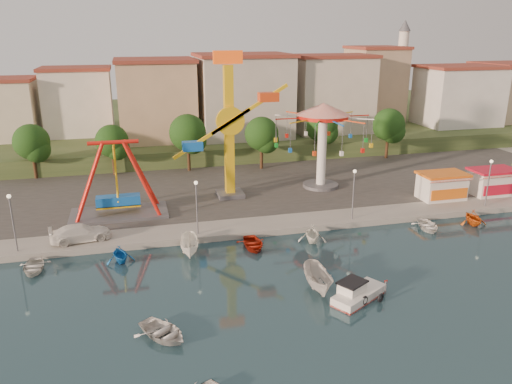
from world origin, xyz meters
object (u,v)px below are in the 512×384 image
object	(u,v)px
rowboat_a	(163,332)
van	(80,233)
kamikaze_tower	(233,131)
wave_swinger	(323,126)
cabin_motorboat	(357,294)
pirate_ship_ride	(117,180)
skiff	(318,280)

from	to	relation	value
rowboat_a	van	world-z (taller)	van
kamikaze_tower	rowboat_a	distance (m)	28.72
kamikaze_tower	wave_swinger	bearing A→B (deg)	5.41
cabin_motorboat	pirate_ship_ride	bearing A→B (deg)	98.84
cabin_motorboat	skiff	distance (m)	3.14
wave_swinger	van	distance (m)	30.24
skiff	van	distance (m)	22.55
pirate_ship_ride	skiff	bearing A→B (deg)	-52.25
pirate_ship_ride	rowboat_a	size ratio (longest dim) A/B	2.56
wave_swinger	cabin_motorboat	world-z (taller)	wave_swinger
kamikaze_tower	cabin_motorboat	world-z (taller)	kamikaze_tower
cabin_motorboat	rowboat_a	size ratio (longest dim) A/B	1.27
cabin_motorboat	kamikaze_tower	bearing A→B (deg)	69.71
rowboat_a	skiff	bearing A→B (deg)	-19.77
kamikaze_tower	van	distance (m)	20.09
cabin_motorboat	rowboat_a	distance (m)	14.49
wave_swinger	cabin_motorboat	bearing A→B (deg)	-105.30
pirate_ship_ride	van	world-z (taller)	pirate_ship_ride
skiff	pirate_ship_ride	bearing A→B (deg)	132.71
wave_swinger	rowboat_a	bearing A→B (deg)	-128.68
skiff	van	bearing A→B (deg)	149.42
kamikaze_tower	rowboat_a	size ratio (longest dim) A/B	4.22
kamikaze_tower	cabin_motorboat	bearing A→B (deg)	-80.13
wave_swinger	cabin_motorboat	size ratio (longest dim) A/B	2.34
skiff	rowboat_a	bearing A→B (deg)	-159.50
wave_swinger	van	xyz separation A→B (m)	(-27.63, -10.23, -6.81)
wave_swinger	skiff	world-z (taller)	wave_swinger
rowboat_a	van	xyz separation A→B (m)	(-6.26, 16.46, 0.98)
pirate_ship_ride	wave_swinger	world-z (taller)	wave_swinger
cabin_motorboat	van	world-z (taller)	van
rowboat_a	pirate_ship_ride	bearing A→B (deg)	61.86
kamikaze_tower	rowboat_a	xyz separation A→B (m)	(-10.20, -25.64, -7.95)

